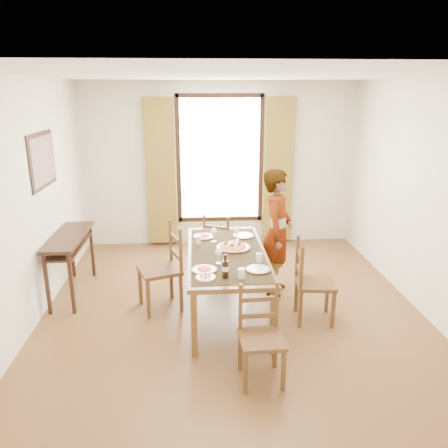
{
  "coord_description": "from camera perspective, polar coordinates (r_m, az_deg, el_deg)",
  "views": [
    {
      "loc": [
        -0.43,
        -4.74,
        2.56
      ],
      "look_at": [
        -0.08,
        0.3,
        1.0
      ],
      "focal_mm": 35.0,
      "sensor_mm": 36.0,
      "label": 1
    }
  ],
  "objects": [
    {
      "name": "ground",
      "position": [
        5.4,
        1.09,
        -11.12
      ],
      "size": [
        5.0,
        5.0,
        0.0
      ],
      "primitive_type": "plane",
      "color": "#452A15",
      "rests_on": "ground"
    },
    {
      "name": "room_shell",
      "position": [
        4.99,
        1.01,
        5.41
      ],
      "size": [
        4.6,
        5.1,
        2.74
      ],
      "color": "beige",
      "rests_on": "ground"
    },
    {
      "name": "console_table",
      "position": [
        5.88,
        -19.55,
        -2.45
      ],
      "size": [
        0.38,
        1.2,
        0.8
      ],
      "color": "black",
      "rests_on": "ground"
    },
    {
      "name": "dining_table",
      "position": [
        5.08,
        0.39,
        -4.37
      ],
      "size": [
        0.9,
        1.93,
        0.76
      ],
      "color": "brown",
      "rests_on": "ground"
    },
    {
      "name": "chair_west",
      "position": [
        5.31,
        -8.01,
        -5.98
      ],
      "size": [
        0.59,
        0.59,
        1.05
      ],
      "rotation": [
        0.0,
        0.0,
        -1.23
      ],
      "color": "brown",
      "rests_on": "ground"
    },
    {
      "name": "chair_north",
      "position": [
        6.18,
        -0.52,
        -3.0
      ],
      "size": [
        0.54,
        0.54,
        0.92
      ],
      "rotation": [
        0.0,
        0.0,
        2.72
      ],
      "color": "brown",
      "rests_on": "ground"
    },
    {
      "name": "chair_south",
      "position": [
        4.08,
        4.84,
        -14.64
      ],
      "size": [
        0.41,
        0.41,
        0.89
      ],
      "rotation": [
        0.0,
        0.0,
        0.04
      ],
      "color": "brown",
      "rests_on": "ground"
    },
    {
      "name": "chair_east",
      "position": [
        5.1,
        11.42,
        -7.68
      ],
      "size": [
        0.47,
        0.47,
        0.96
      ],
      "rotation": [
        0.0,
        0.0,
        1.47
      ],
      "color": "brown",
      "rests_on": "ground"
    },
    {
      "name": "man",
      "position": [
        5.59,
        6.95,
        -1.14
      ],
      "size": [
        0.83,
        0.75,
        1.63
      ],
      "primitive_type": "imported",
      "rotation": [
        0.0,
        0.0,
        1.24
      ],
      "color": "#9899A0",
      "rests_on": "ground"
    },
    {
      "name": "plate_sw",
      "position": [
        4.55,
        -2.59,
        -5.81
      ],
      "size": [
        0.27,
        0.27,
        0.05
      ],
      "primitive_type": null,
      "color": "silver",
      "rests_on": "dining_table"
    },
    {
      "name": "plate_se",
      "position": [
        4.57,
        4.51,
        -5.75
      ],
      "size": [
        0.27,
        0.27,
        0.05
      ],
      "primitive_type": null,
      "color": "silver",
      "rests_on": "dining_table"
    },
    {
      "name": "plate_nw",
      "position": [
        5.55,
        -2.68,
        -1.49
      ],
      "size": [
        0.27,
        0.27,
        0.05
      ],
      "primitive_type": null,
      "color": "silver",
      "rests_on": "dining_table"
    },
    {
      "name": "plate_ne",
      "position": [
        5.59,
        2.55,
        -1.36
      ],
      "size": [
        0.27,
        0.27,
        0.05
      ],
      "primitive_type": null,
      "color": "silver",
      "rests_on": "dining_table"
    },
    {
      "name": "pasta_platter",
      "position": [
        5.15,
        1.2,
        -2.72
      ],
      "size": [
        0.4,
        0.4,
        0.1
      ],
      "primitive_type": null,
      "color": "#CC481A",
      "rests_on": "dining_table"
    },
    {
      "name": "caprese_plate",
      "position": [
        4.38,
        -2.43,
        -6.83
      ],
      "size": [
        0.2,
        0.2,
        0.04
      ],
      "primitive_type": null,
      "color": "silver",
      "rests_on": "dining_table"
    },
    {
      "name": "wine_glass_a",
      "position": [
        4.71,
        -0.71,
        -4.14
      ],
      "size": [
        0.08,
        0.08,
        0.18
      ],
      "primitive_type": null,
      "color": "white",
      "rests_on": "dining_table"
    },
    {
      "name": "wine_glass_b",
      "position": [
        5.42,
        1.64,
        -1.22
      ],
      "size": [
        0.08,
        0.08,
        0.18
      ],
      "primitive_type": null,
      "color": "white",
      "rests_on": "dining_table"
    },
    {
      "name": "wine_glass_c",
      "position": [
        5.36,
        -1.36,
        -1.45
      ],
      "size": [
        0.08,
        0.08,
        0.18
      ],
      "primitive_type": null,
      "color": "white",
      "rests_on": "dining_table"
    },
    {
      "name": "tumbler_a",
      "position": [
        4.78,
        4.6,
        -4.42
      ],
      "size": [
        0.07,
        0.07,
        0.1
      ],
      "primitive_type": "cylinder",
      "color": "silver",
      "rests_on": "dining_table"
    },
    {
      "name": "tumbler_b",
      "position": [
        5.32,
        -3.43,
        -2.08
      ],
      "size": [
        0.07,
        0.07,
        0.1
      ],
      "primitive_type": "cylinder",
      "color": "silver",
      "rests_on": "dining_table"
    },
    {
      "name": "tumbler_c",
      "position": [
        4.37,
        2.26,
        -6.47
      ],
      "size": [
        0.07,
        0.07,
        0.1
      ],
      "primitive_type": "cylinder",
      "color": "silver",
      "rests_on": "dining_table"
    },
    {
      "name": "wine_bottle",
      "position": [
        4.35,
        0.18,
        -5.53
      ],
      "size": [
        0.07,
        0.07,
        0.25
      ],
      "primitive_type": null,
      "color": "black",
      "rests_on": "dining_table"
    }
  ]
}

